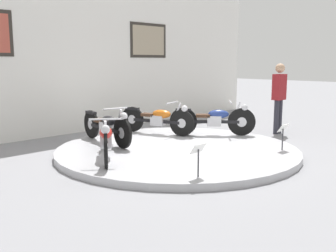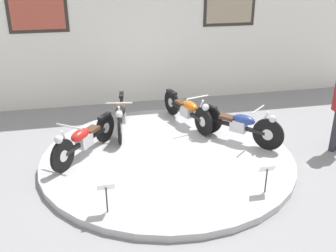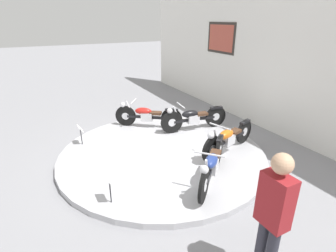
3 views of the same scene
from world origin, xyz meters
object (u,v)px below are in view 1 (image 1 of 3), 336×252
motorcycle_red (106,138)px  motorcycle_orange (158,118)px  info_placard_front_left (198,153)px  info_placard_front_centre (283,131)px  motorcycle_black (107,125)px  motorcycle_blue (214,119)px  visitor_standing (279,94)px

motorcycle_red → motorcycle_orange: motorcycle_orange is taller
motorcycle_red → info_placard_front_left: 1.92m
info_placard_front_centre → motorcycle_orange: bearing=99.9°
motorcycle_black → motorcycle_orange: (1.50, 0.00, -0.01)m
info_placard_front_left → info_placard_front_centre: size_ratio=1.00×
motorcycle_blue → motorcycle_black: bearing=155.3°
visitor_standing → info_placard_front_left: bearing=-164.4°
info_placard_front_left → motorcycle_orange: bearing=55.7°
motorcycle_orange → visitor_standing: (2.68, -1.64, 0.52)m
info_placard_front_centre → motorcycle_red: bearing=146.0°
motorcycle_red → motorcycle_blue: bearing=0.1°
motorcycle_orange → motorcycle_black: bearing=-180.0°
motorcycle_orange → info_placard_front_left: (-2.02, -2.96, -0.01)m
motorcycle_blue → motorcycle_red: bearing=-179.9°
motorcycle_black → visitor_standing: (4.18, -1.64, 0.52)m
motorcycle_orange → info_placard_front_centre: bearing=-80.1°
motorcycle_blue → info_placard_front_centre: size_ratio=2.99×
motorcycle_blue → visitor_standing: bearing=-17.4°
info_placard_front_left → info_placard_front_centre: 2.53m
info_placard_front_centre → motorcycle_black: bearing=124.2°
motorcycle_red → info_placard_front_left: motorcycle_red is taller
motorcycle_red → info_placard_front_left: bearing=-81.6°
motorcycle_orange → visitor_standing: bearing=-31.5°
motorcycle_red → info_placard_front_left: size_ratio=3.11×
motorcycle_blue → info_placard_front_centre: (-0.28, -1.90, -0.02)m
visitor_standing → motorcycle_red: bearing=173.3°
info_placard_front_left → motorcycle_red: bearing=98.4°
motorcycle_orange → motorcycle_blue: 1.32m
motorcycle_black → info_placard_front_left: bearing=-100.0°
motorcycle_red → motorcycle_black: (0.80, 1.06, 0.01)m
motorcycle_orange → info_placard_front_left: motorcycle_orange is taller
info_placard_front_left → visitor_standing: bearing=15.6°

